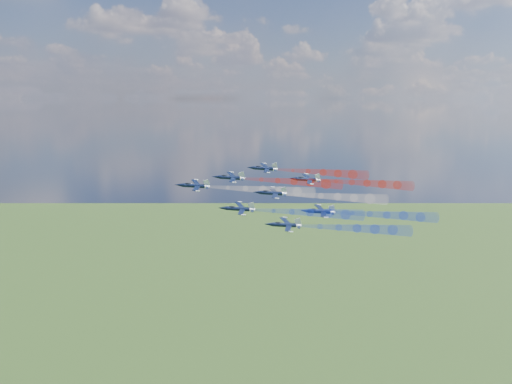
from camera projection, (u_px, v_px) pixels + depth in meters
jet_lead at (194, 186)px, 173.16m from camera, size 13.84×12.97×6.19m
trail_lead at (263, 190)px, 177.07m from camera, size 32.27×17.05×7.41m
jet_inner_left at (238, 209)px, 164.21m from camera, size 13.84×12.97×6.19m
trail_inner_left at (310, 213)px, 168.12m from camera, size 32.27×17.05×7.41m
jet_inner_right at (230, 178)px, 184.52m from camera, size 13.84×12.97×6.19m
trail_inner_right at (294, 182)px, 188.43m from camera, size 32.27×17.05×7.41m
jet_outer_left at (285, 225)px, 159.62m from camera, size 13.84×12.97×6.19m
trail_outer_left at (357, 228)px, 163.53m from camera, size 32.27×17.05×7.41m
jet_center_third at (272, 193)px, 176.62m from camera, size 13.84×12.97×6.19m
trail_center_third at (338, 197)px, 180.53m from camera, size 32.27×17.05×7.41m
jet_outer_right at (264, 168)px, 196.69m from camera, size 13.84×12.97×6.19m
trail_outer_right at (323, 172)px, 200.60m from camera, size 32.27×17.05×7.41m
jet_rear_left at (319, 211)px, 170.05m from camera, size 13.84×12.97×6.19m
trail_rear_left at (387, 215)px, 173.96m from camera, size 32.27×17.05×7.41m
jet_rear_right at (306, 179)px, 189.18m from camera, size 13.84×12.97×6.19m
trail_rear_right at (367, 183)px, 193.09m from camera, size 32.27×17.05×7.41m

